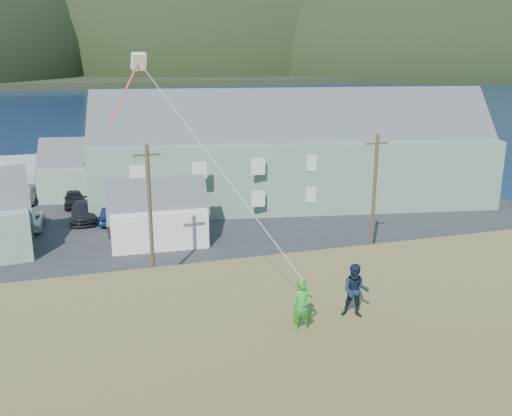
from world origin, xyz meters
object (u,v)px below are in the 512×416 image
Objects in this scene: shed_white at (158,214)px; wharf at (64,166)px; lodge at (293,151)px; kite_flyer_green at (302,306)px; shed_palegreen_far at (96,170)px; kite_flyer_navy at (356,291)px.

wharf is at bearing 107.08° from shed_white.
lodge reaches higher than kite_flyer_green.
shed_white is 5.06× the size of kite_flyer_green.
kite_flyer_green is (8.56, -58.39, 7.52)m from wharf.
wharf is 16.95× the size of kite_flyer_green.
shed_palegreen_far is 7.50× the size of kite_flyer_green.
kite_flyer_green is at bearing -86.28° from shed_white.
kite_flyer_navy is at bearing -71.69° from shed_palegreen_far.
kite_flyer_navy is (-11.33, -36.50, 2.99)m from lodge.
shed_palegreen_far is 7.10× the size of kite_flyer_navy.
kite_flyer_navy reaches higher than shed_white.
shed_white is 29.08m from kite_flyer_navy.
lodge reaches higher than shed_palegreen_far.
shed_white reaches higher than wharf.
shed_white is 4.79× the size of kite_flyer_navy.
shed_palegreen_far is at bearing -75.55° from wharf.
lodge is 25.06× the size of kite_flyer_green.
kite_flyer_green reaches higher than wharf.
kite_flyer_green is at bearing -140.95° from kite_flyer_navy.
kite_flyer_navy reaches higher than shed_palegreen_far.
shed_white is 0.67× the size of shed_palegreen_far.
kite_flyer_green is at bearing -74.04° from shed_palegreen_far.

